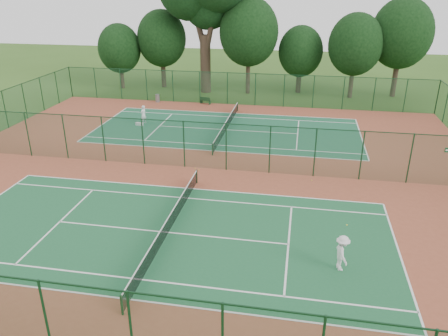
{
  "coord_description": "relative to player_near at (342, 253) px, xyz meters",
  "views": [
    {
      "loc": [
        6.56,
        -28.39,
        12.49
      ],
      "look_at": [
        2.0,
        -3.4,
        1.6
      ],
      "focal_mm": 35.0,
      "sensor_mm": 36.0,
      "label": 1
    }
  ],
  "objects": [
    {
      "name": "tennis_net_far",
      "position": [
        -8.89,
        19.66,
        -0.36
      ],
      "size": [
        0.1,
        12.9,
        0.97
      ],
      "color": "#11311D",
      "rests_on": "ground"
    },
    {
      "name": "bench",
      "position": [
        -12.8,
        28.21,
        -0.48
      ],
      "size": [
        1.36,
        0.76,
        0.8
      ],
      "rotation": [
        0.0,
        0.0,
        -0.31
      ],
      "color": "#123418",
      "rests_on": "red_pad"
    },
    {
      "name": "trash_bin",
      "position": [
        -18.27,
        28.14,
        -0.47
      ],
      "size": [
        0.61,
        0.61,
        0.86
      ],
      "primitive_type": "cylinder",
      "rotation": [
        0.0,
        0.0,
        0.34
      ],
      "color": "gray",
      "rests_on": "red_pad"
    },
    {
      "name": "fence_south",
      "position": [
        -8.89,
        -7.34,
        0.85
      ],
      "size": [
        40.0,
        0.09,
        3.5
      ],
      "color": "#164423",
      "rests_on": "ground"
    },
    {
      "name": "red_pad",
      "position": [
        -8.89,
        10.66,
        -0.9
      ],
      "size": [
        40.0,
        36.0,
        0.01
      ],
      "primitive_type": "cube",
      "color": "brown",
      "rests_on": "ground"
    },
    {
      "name": "evergreen_row",
      "position": [
        -8.39,
        34.91,
        -0.91
      ],
      "size": [
        39.0,
        5.0,
        12.0
      ],
      "primitive_type": null,
      "color": "black",
      "rests_on": "ground"
    },
    {
      "name": "court_far",
      "position": [
        -8.89,
        19.66,
        -0.89
      ],
      "size": [
        23.77,
        10.97,
        0.01
      ],
      "primitive_type": "cube",
      "color": "#1C5A3B",
      "rests_on": "red_pad"
    },
    {
      "name": "stray_ball_c",
      "position": [
        -9.59,
        10.41,
        -0.86
      ],
      "size": [
        0.07,
        0.07,
        0.07
      ],
      "primitive_type": "sphere",
      "color": "#B9D531",
      "rests_on": "red_pad"
    },
    {
      "name": "player_far",
      "position": [
        -17.0,
        20.17,
        -0.01
      ],
      "size": [
        0.64,
        0.75,
        1.75
      ],
      "primitive_type": "imported",
      "rotation": [
        0.0,
        0.0,
        -1.99
      ],
      "color": "white",
      "rests_on": "court_far"
    },
    {
      "name": "stray_ball_a",
      "position": [
        -9.24,
        10.18,
        -0.86
      ],
      "size": [
        0.07,
        0.07,
        0.07
      ],
      "primitive_type": "sphere",
      "color": "#CDD732",
      "rests_on": "red_pad"
    },
    {
      "name": "fence_divider",
      "position": [
        -8.89,
        10.66,
        0.85
      ],
      "size": [
        40.0,
        0.09,
        3.5
      ],
      "color": "#184A2A",
      "rests_on": "ground"
    },
    {
      "name": "fence_north",
      "position": [
        -8.89,
        28.66,
        0.85
      ],
      "size": [
        40.0,
        0.09,
        3.5
      ],
      "color": "#17452A",
      "rests_on": "ground"
    },
    {
      "name": "tennis_net_near",
      "position": [
        -8.89,
        1.66,
        -0.36
      ],
      "size": [
        0.1,
        12.9,
        0.97
      ],
      "color": "#123217",
      "rests_on": "ground"
    },
    {
      "name": "ground",
      "position": [
        -8.89,
        10.66,
        -0.91
      ],
      "size": [
        120.0,
        120.0,
        0.0
      ],
      "primitive_type": "plane",
      "color": "#33581B",
      "rests_on": "ground"
    },
    {
      "name": "kit_bag",
      "position": [
        -17.21,
        19.5,
        -0.76
      ],
      "size": [
        0.77,
        0.42,
        0.27
      ],
      "primitive_type": "cube",
      "rotation": [
        0.0,
        0.0,
        -0.21
      ],
      "color": "silver",
      "rests_on": "red_pad"
    },
    {
      "name": "player_near",
      "position": [
        0.0,
        0.0,
        0.0
      ],
      "size": [
        0.93,
        1.28,
        1.78
      ],
      "primitive_type": "imported",
      "rotation": [
        0.0,
        0.0,
        1.83
      ],
      "color": "white",
      "rests_on": "court_near"
    },
    {
      "name": "stray_ball_b",
      "position": [
        -1.29,
        9.83,
        -0.86
      ],
      "size": [
        0.07,
        0.07,
        0.07
      ],
      "primitive_type": "sphere",
      "color": "yellow",
      "rests_on": "red_pad"
    },
    {
      "name": "court_near",
      "position": [
        -8.89,
        1.66,
        -0.89
      ],
      "size": [
        23.77,
        10.97,
        0.01
      ],
      "primitive_type": "cube",
      "color": "#1C5A33",
      "rests_on": "red_pad"
    }
  ]
}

